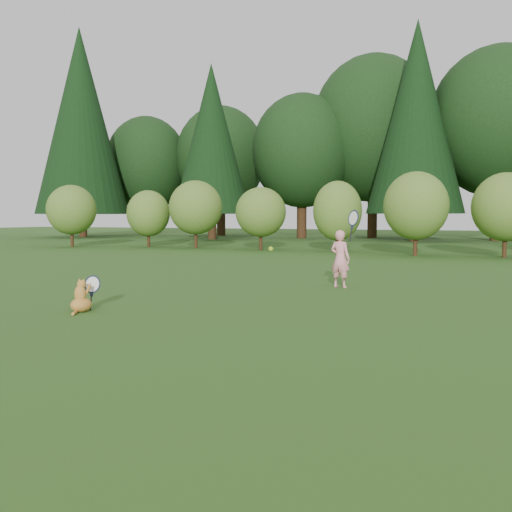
% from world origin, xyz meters
% --- Properties ---
extents(ground, '(100.00, 100.00, 0.00)m').
position_xyz_m(ground, '(0.00, 0.00, 0.00)').
color(ground, '#1C4B15').
rests_on(ground, ground).
extents(shrub_row, '(28.00, 3.00, 2.80)m').
position_xyz_m(shrub_row, '(0.00, 13.00, 1.40)').
color(shrub_row, '#4C7624').
rests_on(shrub_row, ground).
extents(woodland_backdrop, '(48.00, 10.00, 15.00)m').
position_xyz_m(woodland_backdrop, '(0.00, 23.00, 7.50)').
color(woodland_backdrop, black).
rests_on(woodland_backdrop, ground).
extents(child, '(0.64, 0.44, 1.64)m').
position_xyz_m(child, '(1.14, 2.73, 0.57)').
color(child, pink).
rests_on(child, ground).
extents(cat, '(0.35, 0.69, 0.63)m').
position_xyz_m(cat, '(-1.59, -1.36, 0.24)').
color(cat, '#BC6824').
rests_on(cat, ground).
extents(tennis_ball, '(0.07, 0.07, 0.07)m').
position_xyz_m(tennis_ball, '(0.75, 0.04, 0.87)').
color(tennis_ball, '#97C317').
rests_on(tennis_ball, ground).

